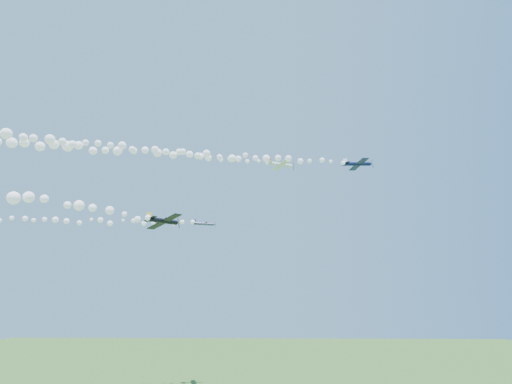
{
  "coord_description": "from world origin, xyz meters",
  "views": [
    {
      "loc": [
        8.14,
        -106.51,
        22.47
      ],
      "look_at": [
        5.16,
        -8.25,
        46.06
      ],
      "focal_mm": 30.0,
      "sensor_mm": 36.0,
      "label": 1
    }
  ],
  "objects_px": {
    "plane_white": "(281,165)",
    "plane_navy": "(358,164)",
    "plane_grey": "(204,224)",
    "plane_black": "(164,221)"
  },
  "relations": [
    {
      "from": "plane_grey",
      "to": "plane_black",
      "type": "relative_size",
      "value": 0.94
    },
    {
      "from": "plane_navy",
      "to": "plane_grey",
      "type": "xyz_separation_m",
      "value": [
        -38.39,
        11.15,
        -12.51
      ]
    },
    {
      "from": "plane_grey",
      "to": "plane_navy",
      "type": "bearing_deg",
      "value": -29.22
    },
    {
      "from": "plane_white",
      "to": "plane_navy",
      "type": "distance_m",
      "value": 18.57
    },
    {
      "from": "plane_white",
      "to": "plane_navy",
      "type": "xyz_separation_m",
      "value": [
        18.57,
        -0.51,
        -0.14
      ]
    },
    {
      "from": "plane_white",
      "to": "plane_grey",
      "type": "xyz_separation_m",
      "value": [
        -19.82,
        10.63,
        -12.65
      ]
    },
    {
      "from": "plane_white",
      "to": "plane_navy",
      "type": "bearing_deg",
      "value": -24.85
    },
    {
      "from": "plane_grey",
      "to": "plane_black",
      "type": "height_order",
      "value": "plane_grey"
    },
    {
      "from": "plane_grey",
      "to": "plane_black",
      "type": "bearing_deg",
      "value": -105.15
    },
    {
      "from": "plane_black",
      "to": "plane_navy",
      "type": "bearing_deg",
      "value": -21.37
    }
  ]
}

